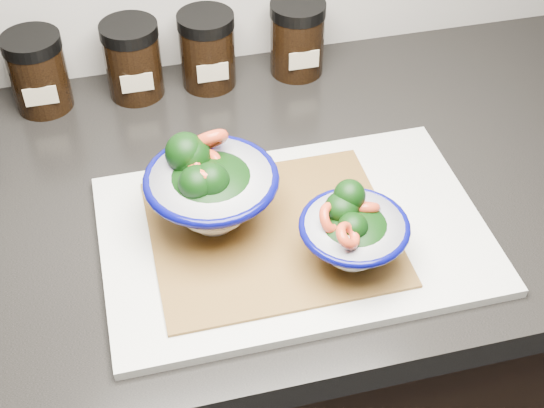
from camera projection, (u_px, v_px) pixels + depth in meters
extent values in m
cube|color=black|center=(199.00, 402.00, 1.27)|extent=(3.43, 0.58, 0.86)
cube|color=black|center=(175.00, 210.00, 0.96)|extent=(3.50, 0.60, 0.04)
cube|color=silver|center=(294.00, 234.00, 0.90)|extent=(0.45, 0.30, 0.01)
cube|color=olive|center=(272.00, 232.00, 0.89)|extent=(0.28, 0.24, 0.00)
cylinder|color=white|center=(214.00, 217.00, 0.90)|extent=(0.05, 0.05, 0.01)
ellipsoid|color=white|center=(213.00, 206.00, 0.88)|extent=(0.09, 0.09, 0.04)
torus|color=#050552|center=(211.00, 179.00, 0.85)|extent=(0.16, 0.16, 0.01)
torus|color=#050552|center=(212.00, 189.00, 0.86)|extent=(0.13, 0.13, 0.00)
ellipsoid|color=black|center=(212.00, 186.00, 0.86)|extent=(0.11, 0.11, 0.05)
ellipsoid|color=black|center=(185.00, 153.00, 0.86)|extent=(0.05, 0.05, 0.05)
cylinder|color=#477233|center=(186.00, 164.00, 0.87)|extent=(0.01, 0.01, 0.03)
ellipsoid|color=black|center=(211.00, 182.00, 0.84)|extent=(0.04, 0.04, 0.05)
cylinder|color=#477233|center=(212.00, 192.00, 0.85)|extent=(0.02, 0.02, 0.03)
ellipsoid|color=black|center=(197.00, 183.00, 0.83)|extent=(0.04, 0.04, 0.04)
cylinder|color=#477233|center=(198.00, 193.00, 0.84)|extent=(0.02, 0.02, 0.03)
ellipsoid|color=black|center=(190.00, 157.00, 0.87)|extent=(0.05, 0.05, 0.05)
cylinder|color=#477233|center=(192.00, 169.00, 0.88)|extent=(0.01, 0.01, 0.03)
torus|color=#E8432B|center=(207.00, 166.00, 0.86)|extent=(0.06, 0.06, 0.04)
torus|color=#E8432B|center=(210.00, 140.00, 0.87)|extent=(0.06, 0.05, 0.06)
torus|color=#E8432B|center=(206.00, 175.00, 0.83)|extent=(0.06, 0.06, 0.04)
cylinder|color=#CCBC8E|center=(214.00, 179.00, 0.84)|extent=(0.02, 0.02, 0.01)
cylinder|color=white|center=(351.00, 255.00, 0.85)|extent=(0.04, 0.04, 0.01)
ellipsoid|color=white|center=(352.00, 247.00, 0.84)|extent=(0.07, 0.07, 0.03)
torus|color=#050552|center=(354.00, 226.00, 0.82)|extent=(0.12, 0.12, 0.01)
torus|color=#050552|center=(354.00, 234.00, 0.83)|extent=(0.10, 0.10, 0.00)
ellipsoid|color=black|center=(354.00, 232.00, 0.83)|extent=(0.09, 0.09, 0.04)
ellipsoid|color=black|center=(342.00, 207.00, 0.82)|extent=(0.04, 0.04, 0.03)
cylinder|color=#477233|center=(341.00, 216.00, 0.83)|extent=(0.01, 0.01, 0.02)
ellipsoid|color=black|center=(353.00, 227.00, 0.81)|extent=(0.03, 0.03, 0.03)
cylinder|color=#477233|center=(352.00, 234.00, 0.81)|extent=(0.01, 0.01, 0.02)
ellipsoid|color=black|center=(349.00, 196.00, 0.82)|extent=(0.04, 0.04, 0.04)
cylinder|color=#477233|center=(349.00, 204.00, 0.83)|extent=(0.01, 0.01, 0.02)
torus|color=#E8432B|center=(364.00, 207.00, 0.83)|extent=(0.05, 0.05, 0.03)
torus|color=#E8432B|center=(330.00, 218.00, 0.81)|extent=(0.04, 0.04, 0.05)
torus|color=#E8432B|center=(348.00, 236.00, 0.79)|extent=(0.05, 0.05, 0.04)
cylinder|color=#CCBC8E|center=(347.00, 233.00, 0.80)|extent=(0.02, 0.02, 0.01)
cylinder|color=black|center=(39.00, 78.00, 1.06)|extent=(0.08, 0.08, 0.09)
cylinder|color=black|center=(31.00, 42.00, 1.02)|extent=(0.08, 0.08, 0.02)
cube|color=#C6B793|center=(41.00, 96.00, 1.04)|extent=(0.04, 0.00, 0.03)
cylinder|color=black|center=(134.00, 65.00, 1.08)|extent=(0.08, 0.08, 0.09)
cylinder|color=black|center=(128.00, 30.00, 1.04)|extent=(0.08, 0.08, 0.02)
cube|color=#C6B793|center=(137.00, 83.00, 1.06)|extent=(0.04, 0.00, 0.03)
cylinder|color=black|center=(208.00, 55.00, 1.10)|extent=(0.08, 0.08, 0.09)
cylinder|color=black|center=(205.00, 21.00, 1.06)|extent=(0.08, 0.08, 0.02)
cube|color=#C6B793|center=(213.00, 73.00, 1.08)|extent=(0.04, 0.00, 0.03)
cylinder|color=black|center=(297.00, 43.00, 1.13)|extent=(0.08, 0.08, 0.09)
cylinder|color=black|center=(298.00, 9.00, 1.09)|extent=(0.08, 0.08, 0.02)
cube|color=#C6B793|center=(304.00, 60.00, 1.10)|extent=(0.04, 0.00, 0.03)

